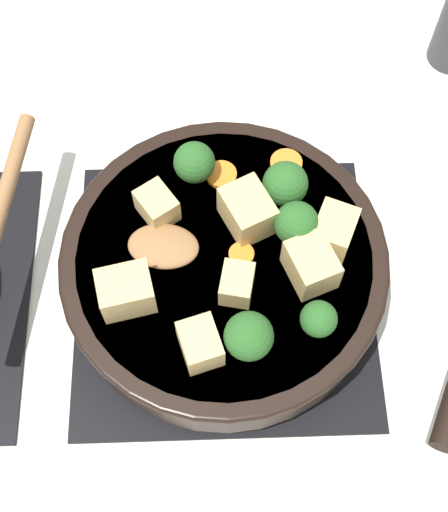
# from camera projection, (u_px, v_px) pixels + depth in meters

# --- Properties ---
(ground_plane) EXTENTS (2.40, 2.40, 0.00)m
(ground_plane) POSITION_uv_depth(u_px,v_px,m) (224.00, 292.00, 0.75)
(ground_plane) COLOR silver
(front_burner_grate) EXTENTS (0.31, 0.31, 0.03)m
(front_burner_grate) POSITION_uv_depth(u_px,v_px,m) (224.00, 287.00, 0.74)
(front_burner_grate) COLOR black
(front_burner_grate) RESTS_ON ground_plane
(skillet_pan) EXTENTS (0.35, 0.43, 0.06)m
(skillet_pan) POSITION_uv_depth(u_px,v_px,m) (226.00, 269.00, 0.70)
(skillet_pan) COLOR black
(skillet_pan) RESTS_ON front_burner_grate
(wooden_spoon) EXTENTS (0.26, 0.23, 0.02)m
(wooden_spoon) POSITION_uv_depth(u_px,v_px,m) (63.00, 235.00, 0.68)
(wooden_spoon) COLOR olive
(wooden_spoon) RESTS_ON skillet_pan
(tofu_cube_center_large) EXTENTS (0.04, 0.04, 0.03)m
(tofu_cube_center_large) POSITION_uv_depth(u_px,v_px,m) (237.00, 284.00, 0.65)
(tofu_cube_center_large) COLOR #DBB770
(tofu_cube_center_large) RESTS_ON skillet_pan
(tofu_cube_near_handle) EXTENTS (0.06, 0.06, 0.04)m
(tofu_cube_near_handle) POSITION_uv_depth(u_px,v_px,m) (247.00, 211.00, 0.68)
(tofu_cube_near_handle) COLOR #DBB770
(tofu_cube_near_handle) RESTS_ON skillet_pan
(tofu_cube_east_chunk) EXTENTS (0.05, 0.06, 0.04)m
(tofu_cube_east_chunk) POSITION_uv_depth(u_px,v_px,m) (126.00, 291.00, 0.64)
(tofu_cube_east_chunk) COLOR #DBB770
(tofu_cube_east_chunk) RESTS_ON skillet_pan
(tofu_cube_west_chunk) EXTENTS (0.05, 0.05, 0.03)m
(tofu_cube_west_chunk) POSITION_uv_depth(u_px,v_px,m) (157.00, 206.00, 0.68)
(tofu_cube_west_chunk) COLOR #DBB770
(tofu_cube_west_chunk) RESTS_ON skillet_pan
(tofu_cube_back_piece) EXTENTS (0.05, 0.05, 0.04)m
(tofu_cube_back_piece) POSITION_uv_depth(u_px,v_px,m) (334.00, 231.00, 0.67)
(tofu_cube_back_piece) COLOR #DBB770
(tofu_cube_back_piece) RESTS_ON skillet_pan
(tofu_cube_front_piece) EXTENTS (0.05, 0.04, 0.03)m
(tofu_cube_front_piece) POSITION_uv_depth(u_px,v_px,m) (200.00, 344.00, 0.62)
(tofu_cube_front_piece) COLOR #DBB770
(tofu_cube_front_piece) RESTS_ON skillet_pan
(tofu_cube_mid_small) EXTENTS (0.06, 0.05, 0.04)m
(tofu_cube_mid_small) POSITION_uv_depth(u_px,v_px,m) (311.00, 265.00, 0.65)
(tofu_cube_mid_small) COLOR #DBB770
(tofu_cube_mid_small) RESTS_ON skillet_pan
(broccoli_floret_near_spoon) EXTENTS (0.04, 0.04, 0.05)m
(broccoli_floret_near_spoon) POSITION_uv_depth(u_px,v_px,m) (249.00, 336.00, 0.61)
(broccoli_floret_near_spoon) COLOR #709956
(broccoli_floret_near_spoon) RESTS_ON skillet_pan
(broccoli_floret_center_top) EXTENTS (0.04, 0.04, 0.05)m
(broccoli_floret_center_top) POSITION_uv_depth(u_px,v_px,m) (285.00, 184.00, 0.68)
(broccoli_floret_center_top) COLOR #709956
(broccoli_floret_center_top) RESTS_ON skillet_pan
(broccoli_floret_east_rim) EXTENTS (0.03, 0.03, 0.04)m
(broccoli_floret_east_rim) POSITION_uv_depth(u_px,v_px,m) (319.00, 319.00, 0.62)
(broccoli_floret_east_rim) COLOR #709956
(broccoli_floret_east_rim) RESTS_ON skillet_pan
(broccoli_floret_west_rim) EXTENTS (0.04, 0.04, 0.05)m
(broccoli_floret_west_rim) POSITION_uv_depth(u_px,v_px,m) (296.00, 224.00, 0.66)
(broccoli_floret_west_rim) COLOR #709956
(broccoli_floret_west_rim) RESTS_ON skillet_pan
(broccoli_floret_north_edge) EXTENTS (0.04, 0.04, 0.05)m
(broccoli_floret_north_edge) POSITION_uv_depth(u_px,v_px,m) (194.00, 163.00, 0.69)
(broccoli_floret_north_edge) COLOR #709956
(broccoli_floret_north_edge) RESTS_ON skillet_pan
(carrot_slice_orange_thin) EXTENTS (0.03, 0.03, 0.01)m
(carrot_slice_orange_thin) POSITION_uv_depth(u_px,v_px,m) (246.00, 195.00, 0.70)
(carrot_slice_orange_thin) COLOR orange
(carrot_slice_orange_thin) RESTS_ON skillet_pan
(carrot_slice_near_center) EXTENTS (0.03, 0.03, 0.01)m
(carrot_slice_near_center) POSITION_uv_depth(u_px,v_px,m) (220.00, 175.00, 0.71)
(carrot_slice_near_center) COLOR orange
(carrot_slice_near_center) RESTS_ON skillet_pan
(carrot_slice_edge_slice) EXTENTS (0.02, 0.02, 0.01)m
(carrot_slice_edge_slice) POSITION_uv_depth(u_px,v_px,m) (241.00, 255.00, 0.67)
(carrot_slice_edge_slice) COLOR orange
(carrot_slice_edge_slice) RESTS_ON skillet_pan
(carrot_slice_under_broccoli) EXTENTS (0.03, 0.03, 0.01)m
(carrot_slice_under_broccoli) POSITION_uv_depth(u_px,v_px,m) (286.00, 163.00, 0.72)
(carrot_slice_under_broccoli) COLOR orange
(carrot_slice_under_broccoli) RESTS_ON skillet_pan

